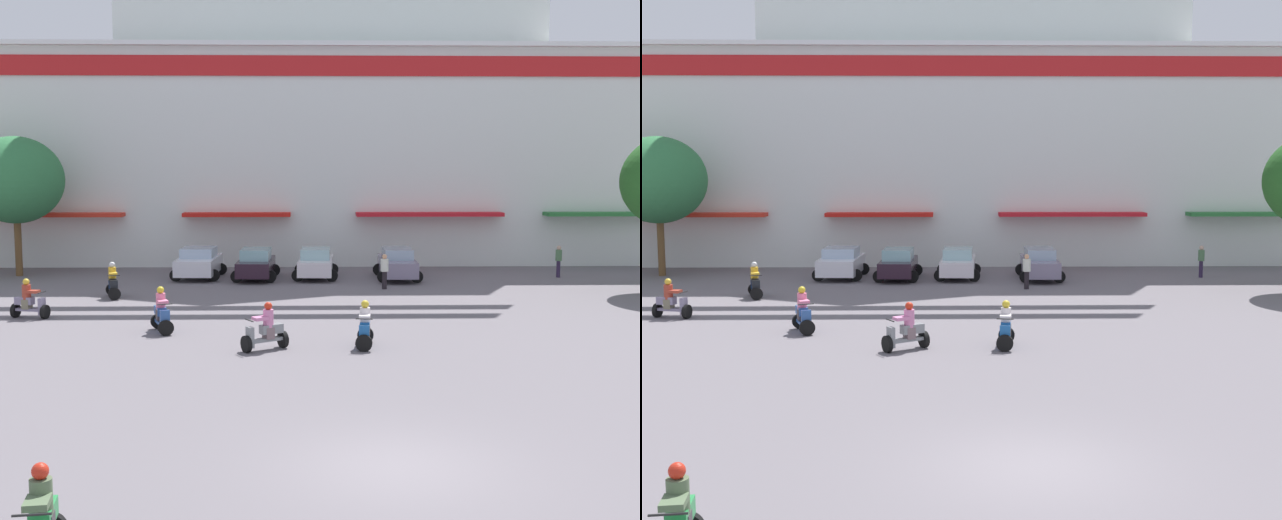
# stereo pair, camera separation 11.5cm
# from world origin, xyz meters

# --- Properties ---
(ground_plane) EXTENTS (128.00, 128.00, 0.00)m
(ground_plane) POSITION_xyz_m (0.00, 13.00, 0.00)
(ground_plane) COLOR slate
(colonial_building) EXTENTS (40.87, 17.42, 22.98)m
(colonial_building) POSITION_xyz_m (0.00, 36.33, 9.78)
(colonial_building) COLOR silver
(colonial_building) RESTS_ON ground
(plaza_tree_0) EXTENTS (4.77, 5.16, 7.05)m
(plaza_tree_0) POSITION_xyz_m (-16.10, 26.80, 4.85)
(plaza_tree_0) COLOR brown
(plaza_tree_0) RESTS_ON ground
(parked_car_0) EXTENTS (2.58, 3.99, 1.53)m
(parked_car_0) POSITION_xyz_m (-6.85, 25.74, 0.78)
(parked_car_0) COLOR white
(parked_car_0) RESTS_ON ground
(parked_car_1) EXTENTS (2.34, 4.05, 1.52)m
(parked_car_1) POSITION_xyz_m (-3.98, 25.27, 0.76)
(parked_car_1) COLOR #2B1A28
(parked_car_1) RESTS_ON ground
(parked_car_2) EXTENTS (2.39, 3.89, 1.50)m
(parked_car_2) POSITION_xyz_m (-1.03, 25.51, 0.76)
(parked_car_2) COLOR white
(parked_car_2) RESTS_ON ground
(parked_car_3) EXTENTS (2.23, 4.34, 1.53)m
(parked_car_3) POSITION_xyz_m (3.00, 25.14, 0.77)
(parked_car_3) COLOR gray
(parked_car_3) RESTS_ON ground
(scooter_rider_0) EXTENTS (1.45, 0.84, 1.48)m
(scooter_rider_0) POSITION_xyz_m (-11.82, 15.22, 0.60)
(scooter_rider_0) COLOR black
(scooter_rider_0) RESTS_ON ground
(scooter_rider_1) EXTENTS (0.67, 1.39, 1.46)m
(scooter_rider_1) POSITION_xyz_m (0.20, 10.12, 0.60)
(scooter_rider_1) COLOR black
(scooter_rider_1) RESTS_ON ground
(scooter_rider_2) EXTENTS (0.99, 1.49, 1.55)m
(scooter_rider_2) POSITION_xyz_m (-6.50, 12.58, 0.64)
(scooter_rider_2) COLOR black
(scooter_rider_2) RESTS_ON ground
(scooter_rider_5) EXTENTS (1.48, 1.18, 1.48)m
(scooter_rider_5) POSITION_xyz_m (-2.86, 9.79, 0.60)
(scooter_rider_5) COLOR black
(scooter_rider_5) RESTS_ON ground
(scooter_rider_7) EXTENTS (0.93, 1.55, 1.53)m
(scooter_rider_7) POSITION_xyz_m (-9.78, 19.80, 0.63)
(scooter_rider_7) COLOR black
(scooter_rider_7) RESTS_ON ground
(pedestrian_0) EXTENTS (0.48, 0.48, 1.60)m
(pedestrian_0) POSITION_xyz_m (2.03, 21.92, 0.91)
(pedestrian_0) COLOR black
(pedestrian_0) RESTS_ON ground
(pedestrian_2) EXTENTS (0.44, 0.44, 1.60)m
(pedestrian_2) POSITION_xyz_m (11.16, 25.57, 0.93)
(pedestrian_2) COLOR #2E203E
(pedestrian_2) RESTS_ON ground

